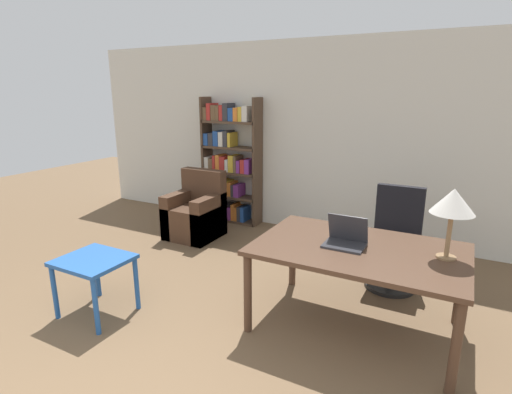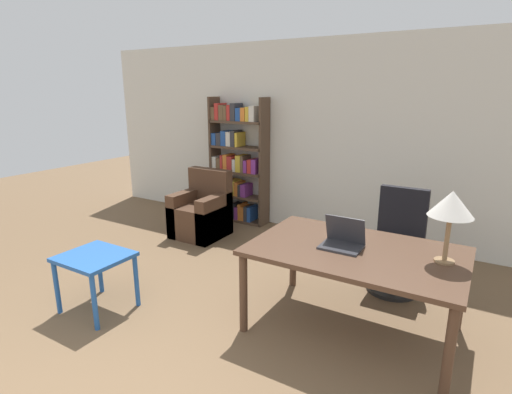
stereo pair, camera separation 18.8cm
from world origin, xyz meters
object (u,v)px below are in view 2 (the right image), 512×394
at_px(desk, 355,258).
at_px(armchair, 202,214).
at_px(side_table_blue, 95,264).
at_px(office_chair, 397,245).
at_px(bookshelf, 236,164).
at_px(laptop, 343,241).
at_px(table_lamp, 451,205).

relative_size(desk, armchair, 1.83).
bearing_deg(desk, side_table_blue, -157.42).
xyz_separation_m(office_chair, armchair, (-2.72, 0.21, -0.16)).
distance_m(office_chair, bookshelf, 2.92).
xyz_separation_m(desk, side_table_blue, (-2.16, -0.90, -0.21)).
bearing_deg(laptop, bookshelf, 139.83).
bearing_deg(laptop, table_lamp, 8.11).
height_order(desk, laptop, laptop).
bearing_deg(table_lamp, office_chair, 119.73).
bearing_deg(side_table_blue, bookshelf, 97.52).
xyz_separation_m(laptop, side_table_blue, (-2.04, -0.89, -0.34)).
bearing_deg(bookshelf, office_chair, -21.39).
bearing_deg(office_chair, laptop, -104.53).
xyz_separation_m(desk, laptop, (-0.11, -0.01, 0.13)).
relative_size(laptop, armchair, 0.36).
bearing_deg(office_chair, table_lamp, -60.27).
distance_m(desk, bookshelf, 3.27).
distance_m(laptop, side_table_blue, 2.25).
bearing_deg(bookshelf, armchair, -92.11).
distance_m(side_table_blue, bookshelf, 3.00).
bearing_deg(bookshelf, side_table_blue, -82.48).
bearing_deg(bookshelf, desk, -38.74).
relative_size(office_chair, bookshelf, 0.55).
bearing_deg(table_lamp, side_table_blue, -160.51).
relative_size(table_lamp, armchair, 0.60).
bearing_deg(office_chair, bookshelf, 158.61).
distance_m(laptop, armchair, 2.79).
height_order(laptop, bookshelf, bookshelf).
xyz_separation_m(office_chair, bookshelf, (-2.69, 1.05, 0.42)).
relative_size(laptop, table_lamp, 0.60).
relative_size(office_chair, side_table_blue, 1.76).
relative_size(desk, side_table_blue, 2.85).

